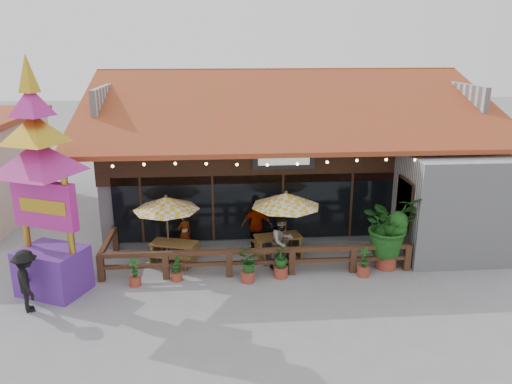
{
  "coord_description": "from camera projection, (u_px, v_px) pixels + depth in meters",
  "views": [
    {
      "loc": [
        -2.81,
        -15.0,
        7.22
      ],
      "look_at": [
        -1.49,
        1.5,
        2.19
      ],
      "focal_mm": 35.0,
      "sensor_mm": 36.0,
      "label": 1
    }
  ],
  "objects": [
    {
      "name": "patio_railing",
      "position": [
        237.0,
        255.0,
        16.01
      ],
      "size": [
        10.0,
        2.6,
        0.92
      ],
      "color": "#4C2C1B",
      "rests_on": "ground"
    },
    {
      "name": "diner_a",
      "position": [
        185.0,
        234.0,
        17.45
      ],
      "size": [
        0.65,
        0.62,
        1.5
      ],
      "primitive_type": "imported",
      "rotation": [
        0.0,
        0.0,
        3.8
      ],
      "color": "#361E11",
      "rests_on": "ground"
    },
    {
      "name": "planter_c",
      "position": [
        248.0,
        264.0,
        15.43
      ],
      "size": [
        0.76,
        0.7,
        1.05
      ],
      "color": "maroon",
      "rests_on": "ground"
    },
    {
      "name": "picnic_table_right",
      "position": [
        278.0,
        242.0,
        17.29
      ],
      "size": [
        1.81,
        1.63,
        0.77
      ],
      "color": "brown",
      "rests_on": "ground"
    },
    {
      "name": "umbrella_left",
      "position": [
        166.0,
        204.0,
        16.46
      ],
      "size": [
        2.26,
        2.26,
        2.37
      ],
      "color": "brown",
      "rests_on": "ground"
    },
    {
      "name": "planter_a",
      "position": [
        134.0,
        274.0,
        15.24
      ],
      "size": [
        0.37,
        0.37,
        0.9
      ],
      "color": "maroon",
      "rests_on": "ground"
    },
    {
      "name": "planter_e",
      "position": [
        364.0,
        264.0,
        15.86
      ],
      "size": [
        0.4,
        0.42,
        0.98
      ],
      "color": "maroon",
      "rests_on": "ground"
    },
    {
      "name": "thai_sign_tower",
      "position": [
        39.0,
        164.0,
        13.84
      ],
      "size": [
        3.63,
        3.63,
        7.44
      ],
      "color": "#56268D",
      "rests_on": "ground"
    },
    {
      "name": "planter_d",
      "position": [
        281.0,
        262.0,
        15.74
      ],
      "size": [
        0.57,
        0.57,
        1.06
      ],
      "color": "maroon",
      "rests_on": "ground"
    },
    {
      "name": "tropical_plant",
      "position": [
        389.0,
        227.0,
        16.14
      ],
      "size": [
        2.28,
        2.13,
        2.54
      ],
      "color": "maroon",
      "rests_on": "ground"
    },
    {
      "name": "umbrella_right",
      "position": [
        286.0,
        200.0,
        16.52
      ],
      "size": [
        2.69,
        2.69,
        2.48
      ],
      "color": "brown",
      "rests_on": "ground"
    },
    {
      "name": "planter_b",
      "position": [
        176.0,
        269.0,
        15.57
      ],
      "size": [
        0.35,
        0.35,
        0.85
      ],
      "color": "maroon",
      "rests_on": "ground"
    },
    {
      "name": "diner_b",
      "position": [
        282.0,
        241.0,
        16.37
      ],
      "size": [
        1.11,
        1.05,
        1.81
      ],
      "primitive_type": "imported",
      "rotation": [
        0.0,
        0.0,
        0.56
      ],
      "color": "#361E11",
      "rests_on": "ground"
    },
    {
      "name": "picnic_table_left",
      "position": [
        174.0,
        249.0,
        16.81
      ],
      "size": [
        1.83,
        1.69,
        0.73
      ],
      "color": "brown",
      "rests_on": "ground"
    },
    {
      "name": "restaurant_building",
      "position": [
        286.0,
        158.0,
        22.3
      ],
      "size": [
        15.5,
        14.73,
        6.09
      ],
      "color": "#B6B6BB",
      "rests_on": "ground"
    },
    {
      "name": "pedestrian",
      "position": [
        27.0,
        281.0,
        13.69
      ],
      "size": [
        1.11,
        1.33,
        1.79
      ],
      "primitive_type": "imported",
      "rotation": [
        0.0,
        0.0,
        2.03
      ],
      "color": "black",
      "rests_on": "ground"
    },
    {
      "name": "diner_c",
      "position": [
        257.0,
        225.0,
        17.68
      ],
      "size": [
        1.17,
        0.67,
        1.88
      ],
      "primitive_type": "imported",
      "rotation": [
        0.0,
        0.0,
        2.94
      ],
      "color": "#361E11",
      "rests_on": "ground"
    },
    {
      "name": "ground",
      "position": [
        304.0,
        267.0,
        16.62
      ],
      "size": [
        100.0,
        100.0,
        0.0
      ],
      "primitive_type": "plane",
      "color": "gray",
      "rests_on": "ground"
    }
  ]
}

